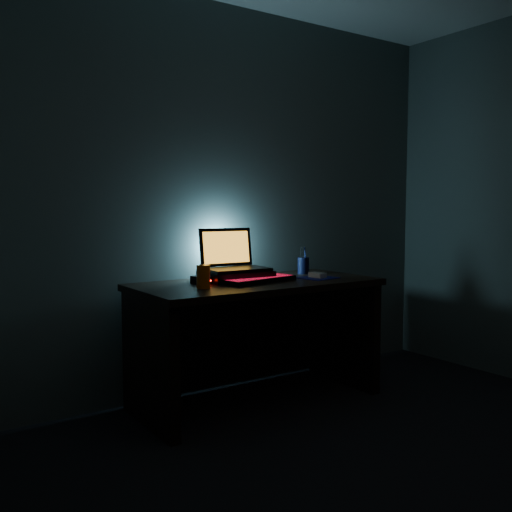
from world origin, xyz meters
The scene contains 10 objects.
room centered at (0.00, 0.00, 1.25)m, with size 3.50×4.00×2.50m.
desk centered at (0.00, 1.67, 0.49)m, with size 1.50×0.70×0.75m.
riser centered at (-0.08, 1.73, 0.78)m, with size 0.40×0.30×0.06m, color black.
laptop centered at (-0.08, 1.78, 0.87)m, with size 0.39×0.30×0.26m.
keyboard centered at (-0.01, 1.58, 0.76)m, with size 0.51×0.24×0.03m.
mousepad centered at (0.41, 1.53, 0.75)m, with size 0.22×0.20×0.00m, color #0C0E54.
mouse centered at (0.41, 1.53, 0.77)m, with size 0.06×0.10×0.03m, color gray.
pen_cup centered at (0.49, 1.78, 0.81)m, with size 0.08×0.08×0.11m, color black.
juice_glass centered at (-0.42, 1.54, 0.82)m, with size 0.08×0.08×0.13m, color #E35A0B.
router centered at (-0.31, 1.70, 0.77)m, with size 0.15×0.12×0.05m.
Camera 1 is at (-1.93, -1.22, 1.20)m, focal length 40.00 mm.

